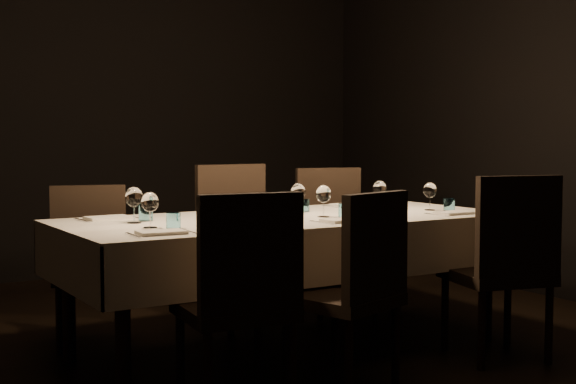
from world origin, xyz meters
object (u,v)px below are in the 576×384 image
chair_far_right (334,232)px  chair_far_center (240,237)px  chair_near_right (505,260)px  chair_far_left (90,256)px  chair_near_center (356,281)px  dining_table (288,230)px  chair_near_left (241,292)px

chair_far_right → chair_far_center: bearing=-164.6°
chair_near_right → chair_far_left: chair_near_right is taller
chair_far_center → chair_far_right: size_ratio=1.04×
chair_near_center → chair_far_right: size_ratio=0.96×
chair_near_center → chair_far_left: bearing=-80.2°
chair_far_center → chair_far_right: 0.75m
chair_far_left → chair_far_center: 0.99m
dining_table → chair_far_left: chair_far_left is taller
dining_table → chair_near_left: 1.04m
chair_far_left → chair_far_right: (1.73, -0.02, 0.03)m
chair_near_left → chair_far_left: size_ratio=1.06×
chair_far_left → chair_far_right: bearing=14.4°
chair_near_left → chair_far_right: chair_far_right is taller
chair_far_center → chair_near_center: bearing=-95.3°
chair_near_left → chair_far_center: 1.72m
chair_near_center → chair_near_right: 0.97m
dining_table → chair_far_right: size_ratio=2.55×
chair_near_right → chair_far_left: size_ratio=1.10×
chair_near_center → chair_far_center: size_ratio=0.93×
dining_table → chair_far_right: bearing=42.3°
dining_table → chair_far_left: size_ratio=2.74×
chair_near_left → chair_far_right: (1.55, 1.53, 0.01)m
chair_near_left → chair_near_right: 1.58m
chair_near_center → chair_near_right: (0.97, -0.02, 0.03)m
chair_near_center → chair_near_left: bearing=-18.3°
chair_far_right → chair_near_left: bearing=-120.4°
chair_near_left → dining_table: bearing=-126.2°
chair_near_left → chair_far_center: chair_far_center is taller
dining_table → chair_far_center: size_ratio=2.46×
chair_near_center → chair_near_right: size_ratio=0.95×
chair_far_left → chair_far_right: 1.73m
chair_near_center → chair_far_left: (-0.79, 1.56, -0.02)m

